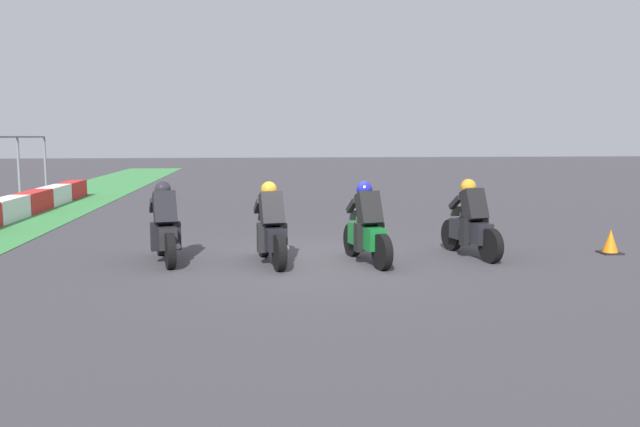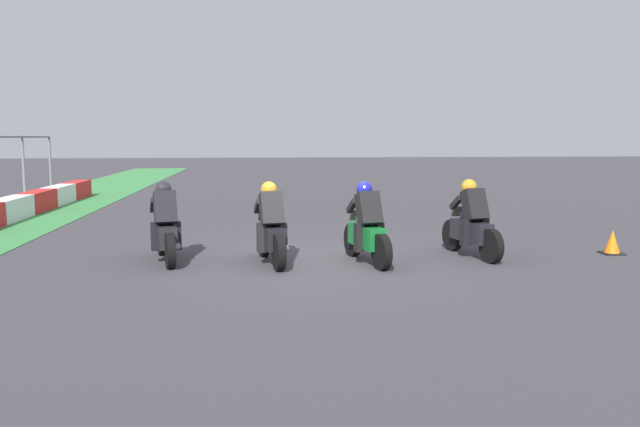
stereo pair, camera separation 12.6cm
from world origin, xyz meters
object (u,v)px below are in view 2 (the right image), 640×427
Objects in this scene: rider_lane_c at (271,230)px; rider_lane_d at (165,229)px; rider_lane_a at (471,225)px; rider_lane_b at (367,229)px; traffic_cone at (612,243)px.

rider_lane_c is 1.01× the size of rider_lane_d.
rider_lane_b is at bearing 88.28° from rider_lane_a.
rider_lane_c is (-0.27, 3.90, 0.00)m from rider_lane_a.
rider_lane_a is 2.92m from traffic_cone.
traffic_cone is (0.24, -6.80, -0.40)m from rider_lane_c.
traffic_cone is at bearing -102.92° from rider_lane_a.
traffic_cone is (-0.03, -2.89, -0.40)m from rider_lane_a.
traffic_cone is (0.37, -5.03, -0.40)m from rider_lane_b.
rider_lane_c is at bearing -114.84° from rider_lane_d.
rider_lane_a is 3.91m from rider_lane_c.
rider_lane_a and rider_lane_d have the same top height.
rider_lane_c is 4.21× the size of traffic_cone.
rider_lane_b is 0.99× the size of rider_lane_c.
rider_lane_b is at bearing 94.20° from traffic_cone.
rider_lane_d is at bearing 69.05° from rider_lane_c.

